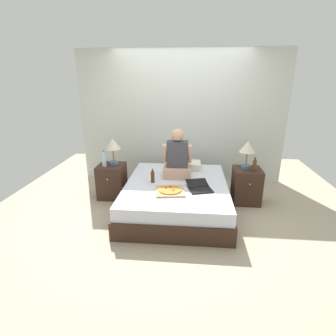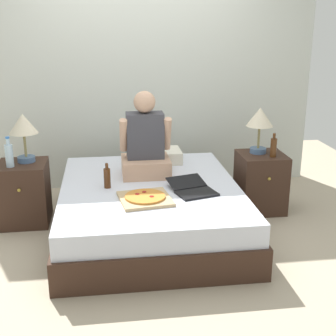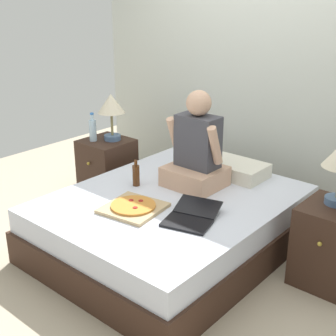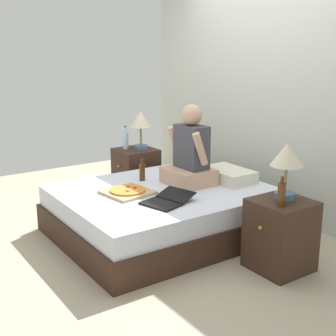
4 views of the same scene
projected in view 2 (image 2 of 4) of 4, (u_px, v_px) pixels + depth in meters
The scene contains 14 objects.
ground_plane at pixel (150, 231), 4.25m from camera, with size 5.92×5.92×0.00m, color tan.
wall_back at pixel (137, 75), 5.12m from camera, with size 3.92×0.12×2.50m, color silver.
bed at pixel (150, 209), 4.18m from camera, with size 1.59×1.95×0.45m.
nightstand_left at pixel (24, 193), 4.36m from camera, with size 0.44×0.47×0.58m.
lamp_on_left_nightstand at pixel (23, 127), 4.22m from camera, with size 0.26×0.26×0.45m.
water_bottle at pixel (9, 155), 4.14m from camera, with size 0.07×0.07×0.28m.
nightstand_right at pixel (261, 182), 4.65m from camera, with size 0.44×0.47×0.58m.
lamp_on_right_nightstand at pixel (260, 120), 4.50m from camera, with size 0.26×0.26×0.45m.
beer_bottle at pixel (273, 147), 4.45m from camera, with size 0.06×0.06×0.23m.
pillow at pixel (155, 156), 4.76m from camera, with size 0.52×0.34×0.12m, color silver.
person_seated at pixel (145, 144), 4.32m from camera, with size 0.47×0.40×0.78m.
laptop at pixel (193, 189), 3.95m from camera, with size 0.42×0.48×0.07m.
pizza_box at pixel (145, 198), 3.77m from camera, with size 0.45×0.45×0.05m.
beer_bottle_on_bed at pixel (107, 178), 4.02m from camera, with size 0.06×0.06×0.22m.
Camera 2 is at (-0.36, -3.85, 1.85)m, focal length 50.00 mm.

